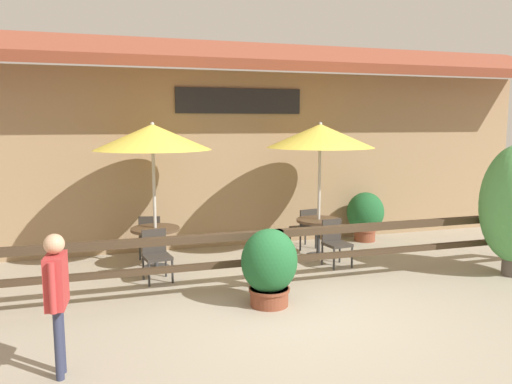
{
  "coord_description": "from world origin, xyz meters",
  "views": [
    {
      "loc": [
        -2.5,
        -5.94,
        2.56
      ],
      "look_at": [
        -0.17,
        1.63,
        1.46
      ],
      "focal_mm": 35.0,
      "sensor_mm": 36.0,
      "label": 1
    }
  ],
  "objects_px": {
    "potted_plant_small_flowering": "(269,266)",
    "pedestrian": "(56,286)",
    "patio_umbrella_middle": "(320,136)",
    "dining_table_near": "(155,236)",
    "potted_plant_tall_tropical": "(365,215)",
    "patio_umbrella_near": "(153,137)",
    "chair_near_wallside": "(151,234)",
    "dining_table_middle": "(319,227)",
    "chair_middle_streetside": "(335,241)",
    "chair_near_streetside": "(156,253)",
    "chair_middle_wallside": "(305,226)"
  },
  "relations": [
    {
      "from": "patio_umbrella_near",
      "to": "potted_plant_small_flowering",
      "type": "height_order",
      "value": "patio_umbrella_near"
    },
    {
      "from": "potted_plant_small_flowering",
      "to": "potted_plant_tall_tropical",
      "type": "distance_m",
      "value": 4.46
    },
    {
      "from": "dining_table_near",
      "to": "pedestrian",
      "type": "distance_m",
      "value": 3.84
    },
    {
      "from": "patio_umbrella_near",
      "to": "dining_table_near",
      "type": "xyz_separation_m",
      "value": [
        0.0,
        0.0,
        -1.73
      ]
    },
    {
      "from": "chair_near_wallside",
      "to": "patio_umbrella_middle",
      "type": "xyz_separation_m",
      "value": [
        3.1,
        -0.83,
        1.86
      ]
    },
    {
      "from": "potted_plant_tall_tropical",
      "to": "chair_middle_wallside",
      "type": "bearing_deg",
      "value": -171.51
    },
    {
      "from": "patio_umbrella_near",
      "to": "chair_middle_streetside",
      "type": "bearing_deg",
      "value": -14.02
    },
    {
      "from": "chair_near_wallside",
      "to": "chair_middle_wallside",
      "type": "xyz_separation_m",
      "value": [
        3.09,
        -0.17,
        0.0
      ]
    },
    {
      "from": "dining_table_near",
      "to": "pedestrian",
      "type": "height_order",
      "value": "pedestrian"
    },
    {
      "from": "patio_umbrella_near",
      "to": "chair_middle_streetside",
      "type": "height_order",
      "value": "patio_umbrella_near"
    },
    {
      "from": "dining_table_middle",
      "to": "potted_plant_tall_tropical",
      "type": "bearing_deg",
      "value": 30.36
    },
    {
      "from": "chair_near_streetside",
      "to": "chair_near_wallside",
      "type": "bearing_deg",
      "value": 79.45
    },
    {
      "from": "patio_umbrella_middle",
      "to": "dining_table_near",
      "type": "bearing_deg",
      "value": 177.72
    },
    {
      "from": "chair_near_streetside",
      "to": "potted_plant_small_flowering",
      "type": "xyz_separation_m",
      "value": [
        1.4,
        -1.61,
        0.11
      ]
    },
    {
      "from": "chair_near_wallside",
      "to": "chair_middle_streetside",
      "type": "distance_m",
      "value": 3.47
    },
    {
      "from": "dining_table_near",
      "to": "patio_umbrella_middle",
      "type": "xyz_separation_m",
      "value": [
        3.08,
        -0.12,
        1.73
      ]
    },
    {
      "from": "dining_table_near",
      "to": "chair_near_streetside",
      "type": "height_order",
      "value": "chair_near_streetside"
    },
    {
      "from": "dining_table_middle",
      "to": "potted_plant_small_flowering",
      "type": "distance_m",
      "value": 2.79
    },
    {
      "from": "dining_table_near",
      "to": "chair_near_streetside",
      "type": "bearing_deg",
      "value": -95.05
    },
    {
      "from": "potted_plant_small_flowering",
      "to": "pedestrian",
      "type": "distance_m",
      "value": 2.98
    },
    {
      "from": "chair_near_streetside",
      "to": "patio_umbrella_near",
      "type": "bearing_deg",
      "value": 76.05
    },
    {
      "from": "dining_table_near",
      "to": "potted_plant_small_flowering",
      "type": "xyz_separation_m",
      "value": [
        1.34,
        -2.31,
        -0.01
      ]
    },
    {
      "from": "dining_table_near",
      "to": "potted_plant_small_flowering",
      "type": "distance_m",
      "value": 2.67
    },
    {
      "from": "patio_umbrella_near",
      "to": "chair_middle_streetside",
      "type": "relative_size",
      "value": 3.1
    },
    {
      "from": "dining_table_middle",
      "to": "potted_plant_small_flowering",
      "type": "bearing_deg",
      "value": -128.43
    },
    {
      "from": "patio_umbrella_near",
      "to": "potted_plant_tall_tropical",
      "type": "bearing_deg",
      "value": 9.4
    },
    {
      "from": "patio_umbrella_middle",
      "to": "pedestrian",
      "type": "distance_m",
      "value": 5.76
    },
    {
      "from": "dining_table_middle",
      "to": "chair_middle_wallside",
      "type": "relative_size",
      "value": 1.02
    },
    {
      "from": "patio_umbrella_near",
      "to": "dining_table_middle",
      "type": "distance_m",
      "value": 3.53
    },
    {
      "from": "patio_umbrella_middle",
      "to": "potted_plant_small_flowering",
      "type": "height_order",
      "value": "patio_umbrella_middle"
    },
    {
      "from": "chair_near_wallside",
      "to": "potted_plant_small_flowering",
      "type": "distance_m",
      "value": 3.31
    },
    {
      "from": "chair_near_streetside",
      "to": "potted_plant_small_flowering",
      "type": "distance_m",
      "value": 2.14
    },
    {
      "from": "chair_middle_streetside",
      "to": "potted_plant_small_flowering",
      "type": "distance_m",
      "value": 2.34
    },
    {
      "from": "chair_near_wallside",
      "to": "potted_plant_tall_tropical",
      "type": "relative_size",
      "value": 0.78
    },
    {
      "from": "dining_table_near",
      "to": "chair_middle_wallside",
      "type": "xyz_separation_m",
      "value": [
        3.07,
        0.53,
        -0.12
      ]
    },
    {
      "from": "potted_plant_tall_tropical",
      "to": "pedestrian",
      "type": "xyz_separation_m",
      "value": [
        -5.91,
        -4.34,
        0.37
      ]
    },
    {
      "from": "chair_near_streetside",
      "to": "potted_plant_tall_tropical",
      "type": "relative_size",
      "value": 0.78
    },
    {
      "from": "chair_near_wallside",
      "to": "potted_plant_tall_tropical",
      "type": "xyz_separation_m",
      "value": [
        4.6,
        0.05,
        0.12
      ]
    },
    {
      "from": "patio_umbrella_near",
      "to": "chair_near_wallside",
      "type": "height_order",
      "value": "patio_umbrella_near"
    },
    {
      "from": "patio_umbrella_middle",
      "to": "potted_plant_small_flowering",
      "type": "bearing_deg",
      "value": -128.43
    },
    {
      "from": "potted_plant_small_flowering",
      "to": "pedestrian",
      "type": "height_order",
      "value": "pedestrian"
    },
    {
      "from": "patio_umbrella_middle",
      "to": "potted_plant_small_flowering",
      "type": "relative_size",
      "value": 2.34
    },
    {
      "from": "patio_umbrella_near",
      "to": "chair_middle_wallside",
      "type": "bearing_deg",
      "value": 9.85
    },
    {
      "from": "dining_table_near",
      "to": "potted_plant_tall_tropical",
      "type": "bearing_deg",
      "value": 9.4
    },
    {
      "from": "chair_middle_wallside",
      "to": "potted_plant_small_flowering",
      "type": "xyz_separation_m",
      "value": [
        -1.73,
        -2.84,
        0.11
      ]
    },
    {
      "from": "dining_table_near",
      "to": "chair_near_streetside",
      "type": "relative_size",
      "value": 1.02
    },
    {
      "from": "potted_plant_small_flowering",
      "to": "potted_plant_tall_tropical",
      "type": "xyz_separation_m",
      "value": [
        3.24,
        3.07,
        0.01
      ]
    },
    {
      "from": "patio_umbrella_near",
      "to": "potted_plant_small_flowering",
      "type": "relative_size",
      "value": 2.34
    },
    {
      "from": "patio_umbrella_middle",
      "to": "chair_middle_wallside",
      "type": "bearing_deg",
      "value": 90.76
    },
    {
      "from": "chair_middle_streetside",
      "to": "chair_middle_wallside",
      "type": "xyz_separation_m",
      "value": [
        -0.04,
        1.31,
        0.0
      ]
    }
  ]
}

